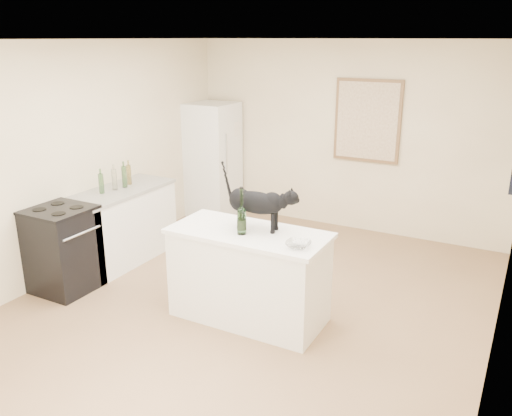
% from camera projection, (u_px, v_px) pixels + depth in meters
% --- Properties ---
extents(floor, '(5.50, 5.50, 0.00)m').
position_uv_depth(floor, '(250.00, 306.00, 5.40)').
color(floor, '#906E4D').
rests_on(floor, ground).
extents(ceiling, '(5.50, 5.50, 0.00)m').
position_uv_depth(ceiling, '(249.00, 39.00, 4.59)').
color(ceiling, white).
rests_on(ceiling, ground).
extents(wall_back, '(4.50, 0.00, 4.50)m').
position_uv_depth(wall_back, '(346.00, 137.00, 7.30)').
color(wall_back, '#F3E4BC').
rests_on(wall_back, ground).
extents(wall_left, '(0.00, 5.50, 5.50)m').
position_uv_depth(wall_left, '(77.00, 159.00, 6.01)').
color(wall_left, '#F3E4BC').
rests_on(wall_left, ground).
extents(wall_right, '(0.00, 5.50, 5.50)m').
position_uv_depth(wall_right, '(510.00, 221.00, 3.98)').
color(wall_right, '#F3E4BC').
rests_on(wall_right, ground).
extents(island_base, '(1.44, 0.67, 0.86)m').
position_uv_depth(island_base, '(249.00, 277.00, 5.05)').
color(island_base, white).
rests_on(island_base, floor).
extents(island_top, '(1.50, 0.70, 0.04)m').
position_uv_depth(island_top, '(249.00, 233.00, 4.91)').
color(island_top, white).
rests_on(island_top, island_base).
extents(left_cabinets, '(0.60, 1.40, 0.86)m').
position_uv_depth(left_cabinets, '(121.00, 227.00, 6.39)').
color(left_cabinets, white).
rests_on(left_cabinets, floor).
extents(left_countertop, '(0.62, 1.44, 0.04)m').
position_uv_depth(left_countertop, '(118.00, 191.00, 6.25)').
color(left_countertop, gray).
rests_on(left_countertop, left_cabinets).
extents(stove, '(0.60, 0.60, 0.90)m').
position_uv_depth(stove, '(63.00, 250.00, 5.63)').
color(stove, black).
rests_on(stove, floor).
extents(fridge, '(0.68, 0.68, 1.70)m').
position_uv_depth(fridge, '(212.00, 160.00, 7.98)').
color(fridge, white).
rests_on(fridge, floor).
extents(artwork_frame, '(0.90, 0.03, 1.10)m').
position_uv_depth(artwork_frame, '(367.00, 121.00, 7.06)').
color(artwork_frame, brown).
rests_on(artwork_frame, wall_back).
extents(artwork_canvas, '(0.82, 0.00, 1.02)m').
position_uv_depth(artwork_canvas, '(367.00, 121.00, 7.04)').
color(artwork_canvas, beige).
rests_on(artwork_canvas, wall_back).
extents(black_cat, '(0.68, 0.28, 0.46)m').
position_uv_depth(black_cat, '(257.00, 205.00, 4.89)').
color(black_cat, black).
rests_on(black_cat, island_top).
extents(wine_bottle, '(0.10, 0.10, 0.39)m').
position_uv_depth(wine_bottle, '(242.00, 214.00, 4.78)').
color(wine_bottle, '#296127').
rests_on(wine_bottle, island_top).
extents(glass_bowl, '(0.25, 0.25, 0.05)m').
position_uv_depth(glass_bowl, '(298.00, 245.00, 4.51)').
color(glass_bowl, silver).
rests_on(glass_bowl, island_top).
extents(fridge_paper, '(0.05, 0.15, 0.20)m').
position_uv_depth(fridge_paper, '(236.00, 129.00, 7.78)').
color(fridge_paper, beige).
rests_on(fridge_paper, fridge).
extents(counter_bottle_cluster, '(0.12, 0.51, 0.26)m').
position_uv_depth(counter_bottle_cluster, '(117.00, 179.00, 6.24)').
color(counter_bottle_cluster, '#AAB5A7').
rests_on(counter_bottle_cluster, left_countertop).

